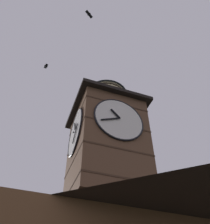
# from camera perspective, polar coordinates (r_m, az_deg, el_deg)

# --- Properties ---
(clock_tower) EXTENTS (4.67, 4.67, 9.87)m
(clock_tower) POSITION_cam_1_polar(r_m,az_deg,el_deg) (15.93, 0.34, -6.40)
(clock_tower) COLOR brown
(clock_tower) RESTS_ON building_main
(flying_bird_high) EXTENTS (0.68, 0.55, 0.16)m
(flying_bird_high) POSITION_cam_1_polar(r_m,az_deg,el_deg) (20.48, -3.57, 20.87)
(flying_bird_high) COLOR black
(flying_bird_low) EXTENTS (0.32, 0.53, 0.16)m
(flying_bird_low) POSITION_cam_1_polar(r_m,az_deg,el_deg) (22.15, -13.00, 9.87)
(flying_bird_low) COLOR black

